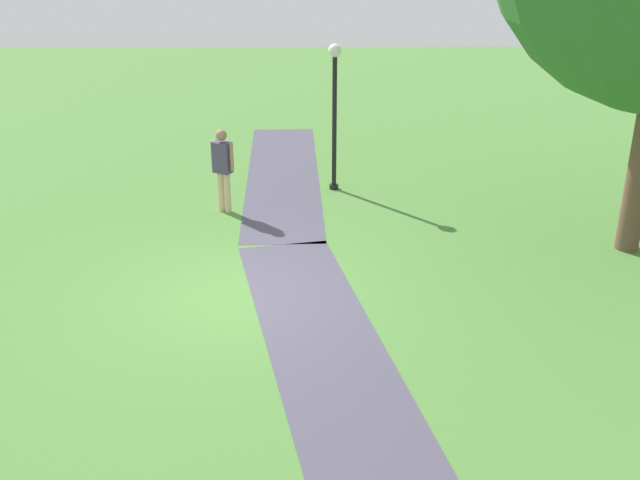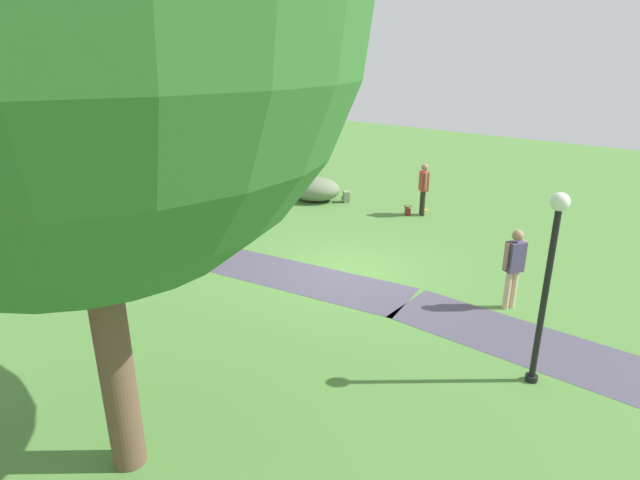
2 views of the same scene
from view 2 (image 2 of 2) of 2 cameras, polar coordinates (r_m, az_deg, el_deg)
ground_plane at (r=12.75m, az=3.23°, el=-3.45°), size 48.00×48.00×0.00m
footpath_segment_near at (r=10.22m, az=29.67°, el=-12.50°), size 8.06×1.94×0.01m
footpath_segment_mid at (r=13.07m, az=-7.07°, el=-2.96°), size 8.17×3.27×0.01m
footpath_segment_far at (r=18.36m, az=-28.81°, el=1.41°), size 8.02×4.56×0.01m
lamp_post at (r=8.52m, az=23.98°, el=-2.96°), size 0.28×0.28×3.17m
lawn_boulder at (r=18.82m, az=-0.57°, el=5.64°), size 2.29×2.14×0.85m
woman_with_handbag at (r=17.24m, az=11.37°, el=5.91°), size 0.43×0.42×1.72m
man_near_boulder at (r=11.27m, az=20.64°, el=-2.44°), size 0.38×0.47×1.72m
handbag_on_grass at (r=17.40m, az=9.65°, el=3.20°), size 0.38×0.38×0.31m
backpack_by_boulder at (r=18.66m, az=2.88°, el=4.77°), size 0.35×0.35×0.40m
frisbee_on_grass at (r=18.06m, az=11.50°, el=3.27°), size 0.23×0.23×0.02m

